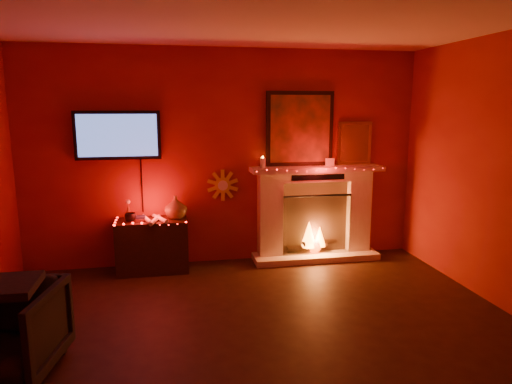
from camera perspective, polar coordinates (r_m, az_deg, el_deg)
room at (r=3.35m, az=1.50°, el=-0.34°), size 5.00×5.00×5.00m
fireplace at (r=6.03m, az=7.28°, el=-1.53°), size 1.72×0.40×2.18m
tv at (r=5.71m, az=-16.89°, el=6.78°), size 1.00×0.07×1.24m
sunburst_clock at (r=5.81m, az=-4.18°, el=0.84°), size 0.40×0.03×0.40m
console_table at (r=5.71m, az=-12.64°, el=-6.06°), size 0.85×0.53×0.93m
armchair at (r=3.99m, az=-28.98°, el=-15.10°), size 0.86×0.88×0.69m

